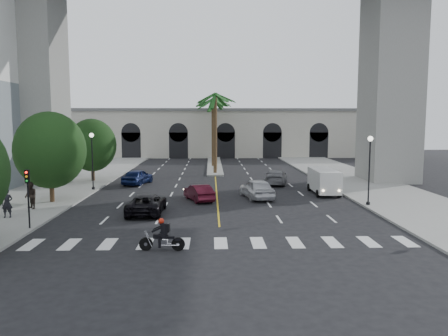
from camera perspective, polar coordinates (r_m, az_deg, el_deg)
ground at (r=25.09m, az=-0.51°, el=-8.83°), size 140.00×140.00×0.00m
sidewalk_left at (r=42.31m, az=-21.77°, el=-2.94°), size 8.00×100.00×0.15m
sidewalk_right at (r=42.67m, az=19.63°, el=-2.78°), size 8.00×100.00×0.15m
median at (r=62.55m, az=-1.26°, el=0.40°), size 2.00×24.00×0.20m
pier_building at (r=79.25m, az=-1.37°, el=4.67°), size 71.00×10.50×8.50m
bridge at (r=47.90m, az=3.24°, el=20.77°), size 75.00×13.00×26.00m
palm_a at (r=52.28m, az=-1.19°, el=9.11°), size 3.20×3.20×10.30m
palm_b at (r=56.29m, az=-1.13°, el=9.19°), size 3.20×3.20×10.60m
palm_c at (r=60.26m, az=-1.45°, el=8.57°), size 3.20×3.20×10.10m
palm_d at (r=64.29m, az=-1.16°, el=9.08°), size 3.20×3.20×10.90m
palm_e at (r=68.27m, az=-1.40°, el=8.53°), size 3.20×3.20×10.40m
palm_f at (r=72.28m, az=-1.18°, el=8.63°), size 3.20×3.20×10.70m
street_tree_mid at (r=36.50m, az=-21.76°, el=2.19°), size 5.44×5.44×7.21m
street_tree_far at (r=47.95m, az=-16.85°, el=2.88°), size 5.04×5.04×6.68m
lamp_post_left_far at (r=41.80m, az=-16.84°, el=1.48°), size 0.40×0.40×5.35m
lamp_post_right at (r=34.51m, az=18.47°, el=0.45°), size 0.40×0.40×5.35m
traffic_signal_far at (r=28.18m, az=-24.25°, el=-2.50°), size 0.25×0.18×3.65m
motorcycle_rider at (r=22.35m, az=-7.94°, el=-8.79°), size 2.32×0.62×1.67m
car_a at (r=36.62m, az=4.30°, el=-2.68°), size 2.89×5.20×1.67m
car_b at (r=35.55m, az=-3.31°, el=-3.21°), size 2.74×4.32×1.35m
car_c at (r=31.17m, az=-10.06°, el=-4.59°), size 2.42×5.14×1.42m
car_d at (r=44.78m, az=6.83°, el=-1.18°), size 3.12×5.43×1.48m
car_e at (r=45.26m, az=-11.24°, el=-1.11°), size 2.92×4.96×1.58m
cargo_van at (r=39.61m, az=12.93°, el=-1.59°), size 2.14×5.15×2.18m
pedestrian_a at (r=32.07m, az=-26.47°, el=-4.14°), size 0.74×0.53×1.91m
pedestrian_b at (r=34.39m, az=-23.93°, el=-3.32°), size 1.20×1.19×1.95m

